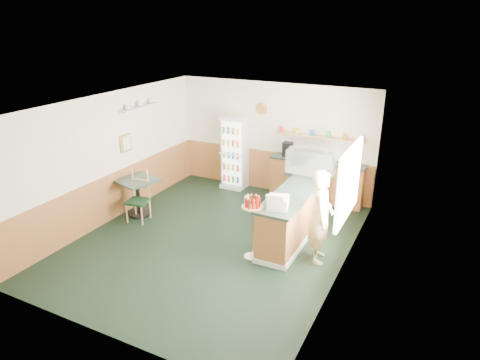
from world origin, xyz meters
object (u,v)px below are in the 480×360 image
Objects in this scene: display_case at (311,163)px; condiment_stand at (252,217)px; cash_register at (278,202)px; cafe_chair at (140,194)px; drinks_fridge at (235,152)px; shopkeeper at (321,217)px; cafe_table at (138,190)px.

condiment_stand is at bearing -101.51° from display_case.
cafe_chair is at bearing 162.62° from cash_register.
drinks_fridge is 3.61m from cash_register.
drinks_fridge is at bearing 115.29° from cash_register.
cafe_chair is at bearing 76.79° from shopkeeper.
cafe_table is (-2.99, 0.50, -0.23)m from condiment_stand.
cafe_table is at bearing 160.65° from cash_register.
drinks_fridge reaches higher than shopkeeper.
shopkeeper reaches higher than cafe_table.
drinks_fridge is 1.56× the size of condiment_stand.
shopkeeper is at bearing -8.38° from cafe_chair.
display_case reaches higher than cash_register.
condiment_stand is at bearing -9.44° from cafe_table.
drinks_fridge is 3.90m from shopkeeper.
cash_register is (2.28, -2.80, 0.18)m from drinks_fridge.
cafe_table is (-1.12, -2.48, -0.33)m from drinks_fridge.
cash_register is (0.00, -1.84, -0.18)m from display_case.
cafe_chair is at bearing -153.08° from display_case.
display_case is at bearing 17.18° from cafe_chair.
condiment_stand is 1.06× the size of cafe_chair.
cash_register is at bearing -5.38° from cafe_table.
display_case reaches higher than condiment_stand.
cash_register is at bearing -13.15° from cafe_chair.
cash_register is 0.38× the size of cafe_table.
shopkeeper reaches higher than cash_register.
condiment_stand reaches higher than cafe_table.
cafe_table is 0.21m from cafe_chair.
display_case is at bearing -22.74° from drinks_fridge.
shopkeeper reaches higher than cafe_chair.
drinks_fridge is 3.52m from condiment_stand.
cafe_chair is (-3.24, -1.64, -0.70)m from display_case.
cash_register is 0.80m from shopkeeper.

